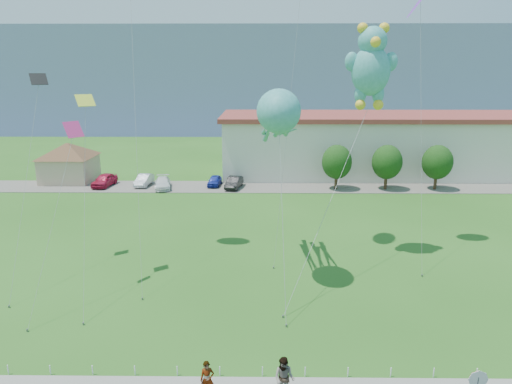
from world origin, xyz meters
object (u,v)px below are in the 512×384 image
octopus_kite (278,120)px  pedestrian_right (284,379)px  warehouse (440,143)px  parked_car_white (163,183)px  parked_car_black (234,182)px  parked_car_blue (215,181)px  pedestrian_left (207,379)px  parked_car_red (104,180)px  parked_car_silver (144,180)px  teddy_bear_kite (371,64)px  pavilion (69,158)px  stop_sign (477,384)px

octopus_kite → pedestrian_right: bearing=-90.3°
warehouse → parked_car_white: 38.54m
pedestrian_right → parked_car_black: size_ratio=0.46×
warehouse → parked_car_blue: bearing=-164.7°
warehouse → parked_car_white: warehouse is taller
pedestrian_left → parked_car_red: size_ratio=0.37×
parked_car_silver → parked_car_blue: size_ratio=1.14×
parked_car_black → pedestrian_left: bearing=-78.3°
octopus_kite → teddy_bear_kite: teddy_bear_kite is taller
warehouse → parked_car_red: 45.56m
parked_car_blue → pavilion: bearing=177.0°
parked_car_silver → parked_car_white: (2.65, -1.45, -0.03)m
warehouse → parked_car_white: bearing=-165.1°
pavilion → parked_car_black: bearing=-9.5°
stop_sign → parked_car_black: 40.39m
warehouse → octopus_kite: (-24.00, -34.07, 6.72)m
parked_car_silver → parked_car_blue: 8.85m
warehouse → stop_sign: warehouse is taller
parked_car_red → teddy_bear_kite: size_ratio=0.26×
stop_sign → parked_car_white: (-20.60, 38.33, -1.16)m
pavilion → parked_car_white: bearing=-16.7°
pedestrian_right → parked_car_red: 43.18m
parked_car_black → parked_car_blue: bearing=164.7°
pedestrian_right → parked_car_silver: bearing=134.2°
pavilion → octopus_kite: 39.05m
parked_car_silver → parked_car_blue: parked_car_silver is taller
parked_car_silver → stop_sign: bearing=-55.5°
parked_car_silver → teddy_bear_kite: size_ratio=0.24×
pavilion → parked_car_blue: 19.40m
warehouse → parked_car_silver: warehouse is taller
warehouse → parked_car_silver: size_ratio=14.68×
parked_car_white → teddy_bear_kite: size_ratio=0.26×
parked_car_silver → parked_car_black: bearing=-1.8°
pedestrian_right → parked_car_blue: (-6.82, 38.46, -0.40)m
parked_car_blue → octopus_kite: octopus_kite is taller
parked_car_black → teddy_bear_kite: (11.16, -20.23, 13.59)m
pedestrian_left → parked_car_silver: size_ratio=0.41×
parked_car_red → teddy_bear_kite: 37.00m
pavilion → stop_sign: size_ratio=3.68×
warehouse → parked_car_black: (-28.39, -9.62, -3.37)m
parked_car_blue → octopus_kite: bearing=-70.7°
pedestrian_left → pavilion: bearing=111.8°
pavilion → warehouse: 50.37m
teddy_bear_kite → parked_car_blue: bearing=122.5°
parked_car_blue → teddy_bear_kite: teddy_bear_kite is taller
pavilion → stop_sign: (33.50, -42.21, -1.15)m
parked_car_black → pavilion: bearing=-179.3°
warehouse → pedestrian_right: bearing=-117.2°
parked_car_red → parked_car_blue: size_ratio=1.24×
parked_car_red → parked_car_black: parked_car_red is taller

